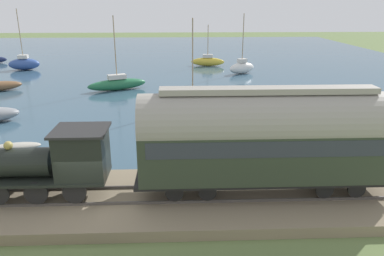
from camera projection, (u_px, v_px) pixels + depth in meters
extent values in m
plane|color=#607542|center=(93.00, 215.00, 15.55)|extent=(200.00, 200.00, 0.00)
cube|color=#38566B|center=(153.00, 60.00, 57.00)|extent=(80.00, 80.00, 0.01)
cube|color=#84755B|center=(96.00, 201.00, 16.17)|extent=(5.45, 56.00, 0.46)
cube|color=#4C4742|center=(92.00, 204.00, 15.41)|extent=(0.07, 54.88, 0.12)
cube|color=#4C4742|center=(98.00, 188.00, 16.76)|extent=(0.07, 54.88, 0.12)
cylinder|color=black|center=(75.00, 192.00, 15.21)|extent=(0.12, 0.96, 0.96)
cylinder|color=black|center=(83.00, 177.00, 16.56)|extent=(0.12, 0.96, 0.96)
cylinder|color=black|center=(36.00, 193.00, 15.15)|extent=(0.12, 0.96, 0.96)
cylinder|color=black|center=(47.00, 178.00, 16.50)|extent=(0.12, 0.96, 0.96)
cylinder|color=black|center=(12.00, 178.00, 16.44)|extent=(0.12, 0.96, 0.96)
cube|color=black|center=(41.00, 176.00, 15.70)|extent=(1.93, 5.62, 0.12)
cylinder|color=black|center=(11.00, 162.00, 15.44)|extent=(1.22, 3.37, 1.22)
sphere|color=tan|center=(8.00, 145.00, 15.20)|extent=(0.36, 0.36, 0.36)
cube|color=black|center=(82.00, 153.00, 15.44)|extent=(1.83, 1.97, 1.92)
cube|color=#282828|center=(80.00, 130.00, 15.12)|extent=(2.03, 2.21, 0.10)
cylinder|color=black|center=(357.00, 189.00, 15.70)|extent=(0.12, 0.76, 0.76)
cylinder|color=black|center=(342.00, 174.00, 17.05)|extent=(0.12, 0.76, 0.76)
cylinder|color=black|center=(325.00, 190.00, 15.65)|extent=(0.12, 0.76, 0.76)
cylinder|color=black|center=(313.00, 175.00, 17.00)|extent=(0.12, 0.76, 0.76)
cylinder|color=black|center=(208.00, 192.00, 15.45)|extent=(0.12, 0.76, 0.76)
cylinder|color=black|center=(205.00, 177.00, 16.80)|extent=(0.12, 0.76, 0.76)
cylinder|color=black|center=(175.00, 193.00, 15.40)|extent=(0.12, 0.76, 0.76)
cylinder|color=black|center=(175.00, 177.00, 16.75)|extent=(0.12, 0.76, 0.76)
cube|color=black|center=(263.00, 177.00, 16.13)|extent=(2.05, 10.93, 0.16)
cube|color=#2D3828|center=(265.00, 149.00, 15.72)|extent=(2.28, 10.49, 2.41)
cube|color=#2D333D|center=(266.00, 140.00, 15.58)|extent=(2.31, 9.83, 0.67)
cylinder|color=gray|center=(267.00, 122.00, 15.33)|extent=(2.40, 10.49, 2.40)
cube|color=gray|center=(269.00, 90.00, 14.91)|extent=(0.80, 8.74, 0.24)
ellipsoid|color=#236B42|center=(117.00, 84.00, 37.60)|extent=(3.63, 5.94, 1.12)
cylinder|color=#9E8460|center=(115.00, 48.00, 36.45)|extent=(0.10, 0.10, 6.12)
cube|color=silver|center=(117.00, 77.00, 37.35)|extent=(1.42, 1.94, 0.45)
ellipsoid|color=white|center=(242.00, 68.00, 46.25)|extent=(2.77, 3.75, 1.38)
cylinder|color=#9E8460|center=(243.00, 38.00, 45.11)|extent=(0.10, 0.10, 5.79)
cube|color=silver|center=(242.00, 61.00, 45.96)|extent=(1.16, 1.30, 0.45)
ellipsoid|color=#335199|center=(24.00, 64.00, 48.81)|extent=(2.20, 4.06, 1.49)
cylinder|color=#9E8460|center=(20.00, 34.00, 47.59)|extent=(0.10, 0.10, 6.19)
cube|color=silver|center=(23.00, 57.00, 48.50)|extent=(1.16, 1.29, 0.45)
ellipsoid|color=black|center=(193.00, 101.00, 31.60)|extent=(2.63, 3.90, 0.89)
cylinder|color=#9E8460|center=(193.00, 58.00, 30.44)|extent=(0.10, 0.10, 6.36)
cube|color=silver|center=(193.00, 94.00, 31.39)|extent=(1.21, 1.32, 0.45)
ellipsoid|color=gold|center=(208.00, 62.00, 51.88)|extent=(1.53, 4.68, 1.15)
cylinder|color=#9E8460|center=(208.00, 41.00, 51.00)|extent=(0.10, 0.10, 4.40)
cube|color=silver|center=(208.00, 56.00, 51.63)|extent=(0.76, 1.44, 0.45)
ellipsoid|color=#B7B2A3|center=(15.00, 147.00, 22.28)|extent=(1.58, 3.05, 0.44)
ellipsoid|color=#B7B2A3|center=(168.00, 136.00, 24.03)|extent=(1.98, 2.74, 0.51)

